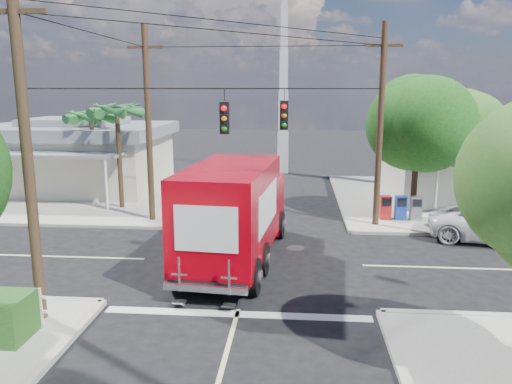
# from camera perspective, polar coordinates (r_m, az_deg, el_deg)

# --- Properties ---
(ground) EXTENTS (120.00, 120.00, 0.00)m
(ground) POSITION_cam_1_polar(r_m,az_deg,el_deg) (18.34, -0.53, -8.02)
(ground) COLOR black
(ground) RESTS_ON ground
(sidewalk_ne) EXTENTS (14.12, 14.12, 0.14)m
(sidewalk_ne) POSITION_cam_1_polar(r_m,az_deg,el_deg) (30.18, 22.59, -0.91)
(sidewalk_ne) COLOR #A5A095
(sidewalk_ne) RESTS_ON ground
(sidewalk_nw) EXTENTS (14.12, 14.12, 0.14)m
(sidewalk_nw) POSITION_cam_1_polar(r_m,az_deg,el_deg) (31.33, -18.79, -0.19)
(sidewalk_nw) COLOR #A5A095
(sidewalk_nw) RESTS_ON ground
(road_markings) EXTENTS (32.00, 32.00, 0.01)m
(road_markings) POSITION_cam_1_polar(r_m,az_deg,el_deg) (16.96, -1.00, -9.68)
(road_markings) COLOR beige
(road_markings) RESTS_ON ground
(building_ne) EXTENTS (11.80, 10.20, 4.50)m
(building_ne) POSITION_cam_1_polar(r_m,az_deg,el_deg) (31.35, 25.14, 3.51)
(building_ne) COLOR beige
(building_ne) RESTS_ON sidewalk_ne
(building_nw) EXTENTS (10.80, 10.20, 4.30)m
(building_nw) POSITION_cam_1_polar(r_m,az_deg,el_deg) (32.87, -19.74, 4.08)
(building_nw) COLOR beige
(building_nw) RESTS_ON sidewalk_nw
(radio_tower) EXTENTS (0.80, 0.80, 17.00)m
(radio_tower) POSITION_cam_1_polar(r_m,az_deg,el_deg) (37.21, 3.16, 10.84)
(radio_tower) COLOR silver
(radio_tower) RESTS_ON ground
(tree_ne_front) EXTENTS (4.21, 4.14, 6.66)m
(tree_ne_front) POSITION_cam_1_polar(r_m,az_deg,el_deg) (24.63, 18.11, 7.82)
(tree_ne_front) COLOR #422D1C
(tree_ne_front) RESTS_ON sidewalk_ne
(tree_ne_back) EXTENTS (3.77, 3.66, 5.82)m
(tree_ne_back) POSITION_cam_1_polar(r_m,az_deg,el_deg) (27.47, 22.32, 6.65)
(tree_ne_back) COLOR #422D1C
(tree_ne_back) RESTS_ON sidewalk_ne
(palm_nw_front) EXTENTS (3.01, 3.08, 5.59)m
(palm_nw_front) POSITION_cam_1_polar(r_m,az_deg,el_deg) (26.34, -15.62, 8.78)
(palm_nw_front) COLOR #422D1C
(palm_nw_front) RESTS_ON sidewalk_nw
(palm_nw_back) EXTENTS (3.01, 3.08, 5.19)m
(palm_nw_back) POSITION_cam_1_polar(r_m,az_deg,el_deg) (28.49, -18.34, 8.06)
(palm_nw_back) COLOR #422D1C
(palm_nw_back) RESTS_ON sidewalk_nw
(utility_poles) EXTENTS (12.00, 10.68, 9.00)m
(utility_poles) POSITION_cam_1_polar(r_m,az_deg,el_deg) (19.12, -4.87, 7.12)
(utility_poles) COLOR #473321
(utility_poles) RESTS_ON ground
(vending_boxes) EXTENTS (1.90, 0.50, 1.10)m
(vending_boxes) POSITION_cam_1_polar(r_m,az_deg,el_deg) (24.51, 16.19, -1.73)
(vending_boxes) COLOR #AD1B17
(vending_boxes) RESTS_ON sidewalk_ne
(delivery_truck) EXTENTS (3.39, 8.63, 3.65)m
(delivery_truck) POSITION_cam_1_polar(r_m,az_deg,el_deg) (17.91, -2.40, -2.31)
(delivery_truck) COLOR black
(delivery_truck) RESTS_ON ground
(parked_car) EXTENTS (5.66, 3.56, 1.46)m
(parked_car) POSITION_cam_1_polar(r_m,az_deg,el_deg) (22.79, 25.69, -3.34)
(parked_car) COLOR silver
(parked_car) RESTS_ON ground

